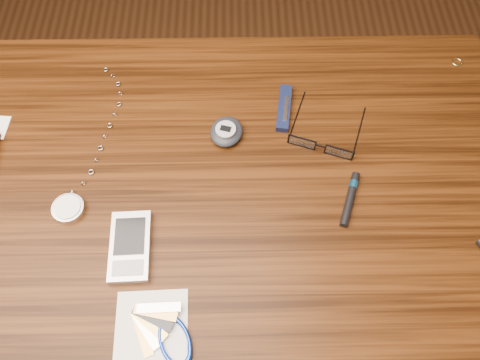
{
  "coord_description": "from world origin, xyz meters",
  "views": [
    {
      "loc": [
        0.03,
        -0.32,
        1.41
      ],
      "look_at": [
        0.03,
        0.03,
        0.76
      ],
      "focal_mm": 35.0,
      "sensor_mm": 36.0,
      "label": 1
    }
  ],
  "objects_px": {
    "eyeglasses": "(321,144)",
    "pocket_knife": "(284,108)",
    "desk": "(221,226)",
    "notepad_keys": "(163,334)",
    "pocket_watch": "(71,203)",
    "pedometer": "(226,132)",
    "pda_phone": "(130,246)"
  },
  "relations": [
    {
      "from": "eyeglasses",
      "to": "pocket_knife",
      "type": "relative_size",
      "value": 1.5
    },
    {
      "from": "desk",
      "to": "pocket_knife",
      "type": "bearing_deg",
      "value": 56.94
    },
    {
      "from": "pocket_knife",
      "to": "eyeglasses",
      "type": "bearing_deg",
      "value": -54.73
    },
    {
      "from": "notepad_keys",
      "to": "desk",
      "type": "bearing_deg",
      "value": 69.93
    },
    {
      "from": "desk",
      "to": "notepad_keys",
      "type": "height_order",
      "value": "notepad_keys"
    },
    {
      "from": "pocket_watch",
      "to": "pedometer",
      "type": "xyz_separation_m",
      "value": [
        0.24,
        0.13,
        0.0
      ]
    },
    {
      "from": "pedometer",
      "to": "pocket_knife",
      "type": "distance_m",
      "value": 0.11
    },
    {
      "from": "eyeglasses",
      "to": "pocket_knife",
      "type": "distance_m",
      "value": 0.1
    },
    {
      "from": "eyeglasses",
      "to": "pocket_knife",
      "type": "xyz_separation_m",
      "value": [
        -0.06,
        0.08,
        -0.0
      ]
    },
    {
      "from": "pda_phone",
      "to": "notepad_keys",
      "type": "relative_size",
      "value": 0.89
    },
    {
      "from": "pocket_watch",
      "to": "pda_phone",
      "type": "bearing_deg",
      "value": -36.01
    },
    {
      "from": "pocket_watch",
      "to": "notepad_keys",
      "type": "xyz_separation_m",
      "value": [
        0.16,
        -0.2,
        -0.0
      ]
    },
    {
      "from": "eyeglasses",
      "to": "pda_phone",
      "type": "height_order",
      "value": "eyeglasses"
    },
    {
      "from": "pocket_watch",
      "to": "notepad_keys",
      "type": "height_order",
      "value": "same"
    },
    {
      "from": "desk",
      "to": "pocket_knife",
      "type": "distance_m",
      "value": 0.23
    },
    {
      "from": "pda_phone",
      "to": "pedometer",
      "type": "distance_m",
      "value": 0.25
    },
    {
      "from": "desk",
      "to": "eyeglasses",
      "type": "bearing_deg",
      "value": 29.24
    },
    {
      "from": "eyeglasses",
      "to": "notepad_keys",
      "type": "height_order",
      "value": "eyeglasses"
    },
    {
      "from": "pedometer",
      "to": "pocket_knife",
      "type": "xyz_separation_m",
      "value": [
        0.1,
        0.05,
        -0.01
      ]
    },
    {
      "from": "desk",
      "to": "pocket_knife",
      "type": "xyz_separation_m",
      "value": [
        0.11,
        0.17,
        0.11
      ]
    },
    {
      "from": "eyeglasses",
      "to": "pda_phone",
      "type": "distance_m",
      "value": 0.35
    },
    {
      "from": "pedometer",
      "to": "pocket_knife",
      "type": "height_order",
      "value": "pedometer"
    },
    {
      "from": "eyeglasses",
      "to": "pocket_watch",
      "type": "relative_size",
      "value": 0.46
    },
    {
      "from": "pedometer",
      "to": "pocket_knife",
      "type": "relative_size",
      "value": 0.77
    },
    {
      "from": "pocket_watch",
      "to": "notepad_keys",
      "type": "bearing_deg",
      "value": -51.82
    },
    {
      "from": "pedometer",
      "to": "notepad_keys",
      "type": "distance_m",
      "value": 0.34
    },
    {
      "from": "pocket_watch",
      "to": "pda_phone",
      "type": "xyz_separation_m",
      "value": [
        0.1,
        -0.07,
        0.0
      ]
    },
    {
      "from": "pda_phone",
      "to": "notepad_keys",
      "type": "bearing_deg",
      "value": -66.05
    },
    {
      "from": "desk",
      "to": "pedometer",
      "type": "distance_m",
      "value": 0.17
    },
    {
      "from": "pda_phone",
      "to": "notepad_keys",
      "type": "height_order",
      "value": "pda_phone"
    },
    {
      "from": "desk",
      "to": "notepad_keys",
      "type": "xyz_separation_m",
      "value": [
        -0.07,
        -0.2,
        0.11
      ]
    },
    {
      "from": "pocket_watch",
      "to": "pda_phone",
      "type": "relative_size",
      "value": 2.84
    }
  ]
}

